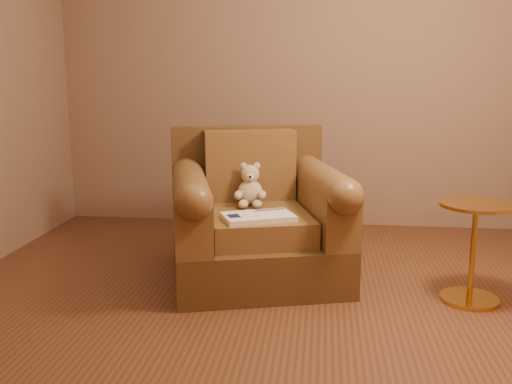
# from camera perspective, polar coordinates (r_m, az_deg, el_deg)

# --- Properties ---
(floor) EXTENTS (4.00, 4.00, 0.00)m
(floor) POSITION_cam_1_polar(r_m,az_deg,el_deg) (3.33, 0.48, -11.82)
(floor) COLOR brown
(floor) RESTS_ON ground
(armchair) EXTENTS (1.31, 1.27, 0.97)m
(armchair) POSITION_cam_1_polar(r_m,az_deg,el_deg) (3.78, -0.02, -2.92)
(armchair) COLOR #51361B
(armchair) RESTS_ON floor
(teddy_bear) EXTENTS (0.21, 0.24, 0.29)m
(teddy_bear) POSITION_cam_1_polar(r_m,az_deg,el_deg) (3.81, -0.59, 0.29)
(teddy_bear) COLOR #C6AF8B
(teddy_bear) RESTS_ON armchair
(guidebook) EXTENTS (0.49, 0.40, 0.03)m
(guidebook) POSITION_cam_1_polar(r_m,az_deg,el_deg) (3.46, 0.23, -2.50)
(guidebook) COLOR beige
(guidebook) RESTS_ON armchair
(side_table) EXTENTS (0.43, 0.43, 0.60)m
(side_table) POSITION_cam_1_polar(r_m,az_deg,el_deg) (3.59, 20.90, -5.35)
(side_table) COLOR gold
(side_table) RESTS_ON floor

